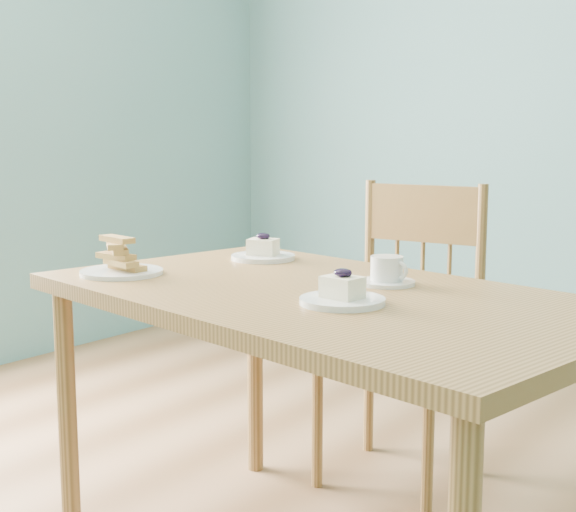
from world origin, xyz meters
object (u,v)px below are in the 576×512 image
(cheesecake_plate_near, at_px, (342,295))
(biscotti_plate, at_px, (121,262))
(cheesecake_plate_far, at_px, (263,253))
(coffee_cup, at_px, (387,273))
(dining_chair, at_px, (403,330))
(dining_table, at_px, (322,321))

(cheesecake_plate_near, height_order, biscotti_plate, biscotti_plate)
(cheesecake_plate_near, xyz_separation_m, biscotti_plate, (-0.65, -0.04, 0.01))
(cheesecake_plate_near, height_order, cheesecake_plate_far, same)
(coffee_cup, relative_size, biscotti_plate, 0.65)
(dining_chair, relative_size, cheesecake_plate_far, 5.09)
(cheesecake_plate_near, distance_m, biscotti_plate, 0.65)
(dining_table, xyz_separation_m, biscotti_plate, (-0.53, -0.14, 0.10))
(dining_table, xyz_separation_m, dining_chair, (-0.16, 0.67, -0.18))
(cheesecake_plate_far, relative_size, biscotti_plate, 0.87)
(dining_table, height_order, cheesecake_plate_far, cheesecake_plate_far)
(cheesecake_plate_near, distance_m, cheesecake_plate_far, 0.64)
(dining_chair, distance_m, cheesecake_plate_far, 0.54)
(cheesecake_plate_far, bearing_deg, dining_chair, 58.62)
(cheesecake_plate_near, bearing_deg, dining_table, 140.45)
(dining_table, xyz_separation_m, coffee_cup, (0.08, 0.15, 0.10))
(cheesecake_plate_far, distance_m, biscotti_plate, 0.43)
(dining_table, relative_size, coffee_cup, 10.73)
(cheesecake_plate_near, bearing_deg, coffee_cup, 98.71)
(dining_table, height_order, coffee_cup, coffee_cup)
(dining_table, bearing_deg, cheesecake_plate_near, -30.19)
(dining_table, relative_size, cheesecake_plate_far, 8.00)
(biscotti_plate, bearing_deg, cheesecake_plate_far, 72.07)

